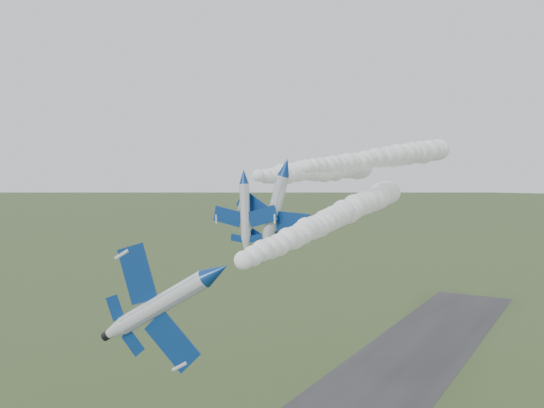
# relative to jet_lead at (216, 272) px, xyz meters

# --- Properties ---
(jet_lead) EXTENTS (6.43, 14.13, 10.10)m
(jet_lead) POSITION_rel_jet_lead_xyz_m (0.00, 0.00, 0.00)
(jet_lead) COLOR silver
(smoke_trail_jet_lead) EXTENTS (17.39, 71.63, 4.46)m
(smoke_trail_jet_lead) POSITION_rel_jet_lead_xyz_m (-5.32, 39.74, 1.90)
(smoke_trail_jet_lead) COLOR white
(jet_pair_left) EXTENTS (9.56, 11.39, 2.82)m
(jet_pair_left) POSITION_rel_jet_lead_xyz_m (-15.01, 28.48, 7.44)
(jet_pair_left) COLOR silver
(smoke_trail_jet_pair_left) EXTENTS (12.94, 69.87, 5.88)m
(smoke_trail_jet_pair_left) POSITION_rel_jet_lead_xyz_m (-19.70, 65.13, 8.16)
(smoke_trail_jet_pair_left) COLOR white
(jet_pair_right) EXTENTS (11.17, 13.95, 4.38)m
(jet_pair_right) POSITION_rel_jet_lead_xyz_m (-9.29, 29.77, 8.71)
(jet_pair_right) COLOR silver
(smoke_trail_jet_pair_right) EXTENTS (7.01, 63.34, 4.73)m
(smoke_trail_jet_pair_right) POSITION_rel_jet_lead_xyz_m (-7.24, 65.16, 10.46)
(smoke_trail_jet_pair_right) COLOR white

